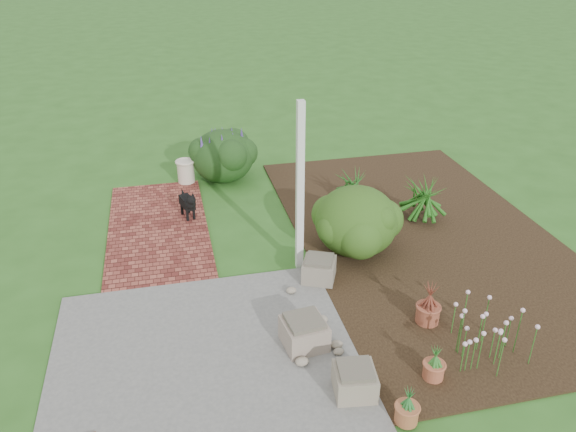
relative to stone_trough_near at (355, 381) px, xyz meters
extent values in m
plane|color=#2C5C1D|center=(-0.26, 2.49, -0.18)|extent=(80.00, 80.00, 0.00)
cube|color=#62625F|center=(-1.51, 0.74, -0.16)|extent=(3.50, 3.50, 0.04)
cube|color=#5C221D|center=(-1.96, 4.24, -0.16)|extent=(1.60, 3.50, 0.04)
cube|color=black|center=(2.24, 2.99, -0.17)|extent=(4.00, 7.00, 0.03)
cube|color=white|center=(0.04, 2.59, 1.07)|extent=(0.10, 0.10, 2.50)
cube|color=gray|center=(0.00, 0.00, 0.00)|extent=(0.48, 0.48, 0.29)
cube|color=gray|center=(-0.33, 0.86, 0.02)|extent=(0.54, 0.54, 0.32)
cube|color=#796A5E|center=(0.22, 2.16, 0.00)|extent=(0.58, 0.58, 0.29)
cube|color=black|center=(-1.45, 4.49, 0.13)|extent=(0.26, 0.41, 0.17)
cylinder|color=black|center=(-1.46, 4.35, -0.05)|extent=(0.05, 0.05, 0.19)
cylinder|color=black|center=(-1.35, 4.38, -0.05)|extent=(0.05, 0.05, 0.19)
cylinder|color=black|center=(-1.54, 4.61, -0.05)|extent=(0.05, 0.05, 0.19)
cylinder|color=black|center=(-1.43, 4.64, -0.05)|extent=(0.05, 0.05, 0.19)
sphere|color=black|center=(-1.38, 4.27, 0.26)|extent=(0.16, 0.16, 0.16)
cone|color=black|center=(-1.50, 4.68, 0.24)|extent=(0.09, 0.13, 0.14)
cylinder|color=beige|center=(-1.37, 5.97, 0.07)|extent=(0.43, 0.43, 0.43)
ellipsoid|color=#1B4110|center=(0.97, 2.82, 0.38)|extent=(1.44, 1.44, 1.06)
cylinder|color=brown|center=(1.29, 0.95, -0.04)|extent=(0.30, 0.30, 0.24)
cylinder|color=#A85639|center=(0.92, 0.02, -0.06)|extent=(0.29, 0.29, 0.19)
cylinder|color=#A45D37|center=(0.38, -0.49, -0.05)|extent=(0.24, 0.24, 0.20)
ellipsoid|color=black|center=(-0.64, 6.03, 0.33)|extent=(1.24, 1.24, 1.02)
camera|label=1|loc=(-1.69, -4.18, 4.30)|focal=35.00mm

